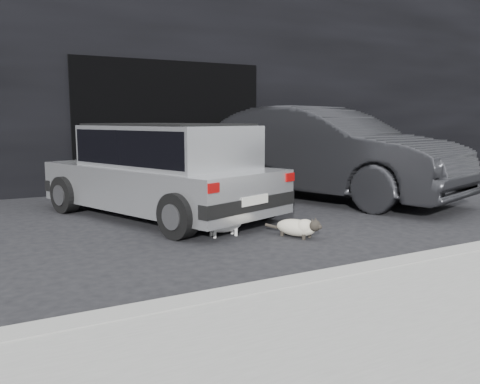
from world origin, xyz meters
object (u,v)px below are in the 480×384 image
cat_siamese (299,227)px  cat_white (226,223)px  silver_hatchback (163,166)px  second_car (324,153)px

cat_siamese → cat_white: (-0.73, 0.51, 0.04)m
silver_hatchback → cat_white: 1.66m
silver_hatchback → second_car: (3.15, 0.27, 0.08)m
cat_siamese → cat_white: 0.89m
second_car → cat_white: 3.50m
silver_hatchback → cat_siamese: size_ratio=5.57×
second_car → cat_siamese: 3.27m
cat_siamese → cat_white: cat_white is taller
silver_hatchback → cat_white: (0.23, -1.54, -0.58)m
second_car → cat_siamese: (-2.19, -2.32, -0.70)m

